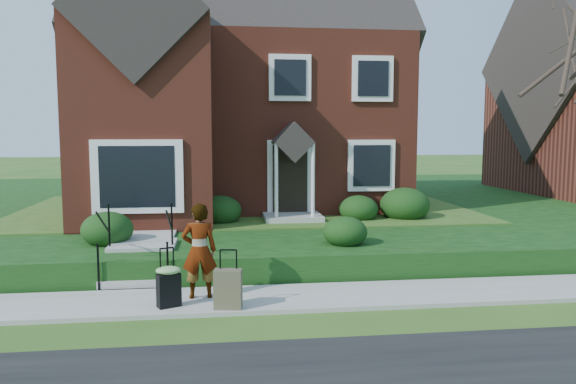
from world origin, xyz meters
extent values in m
plane|color=#2D5119|center=(0.00, 0.00, 0.00)|extent=(120.00, 120.00, 0.00)
cube|color=#9E9B93|center=(0.00, 0.00, 0.04)|extent=(60.00, 1.60, 0.08)
cube|color=black|center=(4.00, 10.90, 0.30)|extent=(44.00, 20.00, 0.60)
cube|color=#9E9B93|center=(-2.50, 5.00, 0.63)|extent=(1.20, 6.00, 0.06)
cube|color=maroon|center=(0.00, 10.00, 3.30)|extent=(10.00, 8.00, 5.40)
cube|color=maroon|center=(-2.80, 5.20, 3.30)|extent=(3.60, 2.40, 5.40)
cube|color=white|center=(-2.80, 4.05, 2.00)|extent=(2.20, 0.30, 1.80)
cube|color=black|center=(1.20, 5.94, 1.65)|extent=(1.00, 0.12, 2.10)
cube|color=black|center=(3.60, 5.95, 2.10)|extent=(1.40, 0.10, 1.50)
cube|color=#9E9B93|center=(-2.50, 1.00, 0.15)|extent=(1.40, 0.30, 0.15)
cube|color=#9E9B93|center=(-2.50, 1.30, 0.30)|extent=(1.40, 0.30, 0.15)
cube|color=#9E9B93|center=(-2.50, 1.60, 0.45)|extent=(1.40, 0.30, 0.15)
cube|color=#9E9B93|center=(-2.50, 1.90, 0.60)|extent=(1.40, 0.30, 0.15)
cube|color=#9E9B93|center=(-2.50, 2.45, 0.60)|extent=(1.40, 0.80, 0.15)
cylinder|color=black|center=(-3.15, 0.85, 0.53)|extent=(0.04, 0.04, 0.90)
cylinder|color=black|center=(-3.15, 2.05, 1.13)|extent=(0.04, 0.04, 0.90)
cylinder|color=black|center=(-1.85, 0.85, 0.53)|extent=(0.04, 0.04, 0.90)
cylinder|color=black|center=(-1.85, 2.05, 1.13)|extent=(0.04, 0.04, 0.90)
ellipsoid|color=black|center=(-3.92, 5.36, 1.07)|extent=(1.34, 1.34, 0.94)
ellipsoid|color=black|center=(-0.82, 5.36, 1.02)|extent=(1.20, 1.20, 0.84)
ellipsoid|color=black|center=(3.08, 5.35, 0.99)|extent=(1.11, 1.11, 0.78)
ellipsoid|color=black|center=(4.46, 5.42, 1.10)|extent=(1.43, 1.43, 1.00)
ellipsoid|color=black|center=(-3.33, 2.78, 1.00)|extent=(1.15, 1.15, 0.80)
ellipsoid|color=black|center=(1.94, 2.05, 0.94)|extent=(0.98, 0.98, 0.69)
imported|color=#999999|center=(-1.21, 0.11, 0.95)|extent=(0.66, 0.46, 1.74)
cube|color=black|center=(-1.73, -0.38, 0.37)|extent=(0.44, 0.35, 0.58)
cylinder|color=black|center=(-1.73, -0.38, 1.10)|extent=(0.22, 0.12, 0.03)
cylinder|color=black|center=(-1.85, -0.38, 0.88)|extent=(0.02, 0.02, 0.44)
cylinder|color=black|center=(-1.61, -0.38, 0.88)|extent=(0.02, 0.02, 0.44)
cylinder|color=black|center=(-1.87, -0.38, 0.11)|extent=(0.06, 0.07, 0.06)
cylinder|color=black|center=(-1.59, -0.38, 0.11)|extent=(0.06, 0.07, 0.06)
ellipsoid|color=#80B165|center=(-1.73, -0.38, 0.73)|extent=(0.53, 0.49, 0.14)
cube|color=brown|center=(-0.72, -0.59, 0.42)|extent=(0.50, 0.33, 0.67)
cylinder|color=black|center=(-0.72, -0.59, 1.08)|extent=(0.28, 0.07, 0.03)
cylinder|color=black|center=(-0.86, -0.59, 0.92)|extent=(0.02, 0.02, 0.33)
cylinder|color=black|center=(-0.57, -0.59, 0.92)|extent=(0.02, 0.02, 0.33)
cylinder|color=black|center=(-0.88, -0.59, 0.11)|extent=(0.05, 0.07, 0.06)
cylinder|color=black|center=(-0.55, -0.59, 0.11)|extent=(0.05, 0.07, 0.06)
camera|label=1|loc=(-0.87, -9.99, 3.11)|focal=35.00mm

